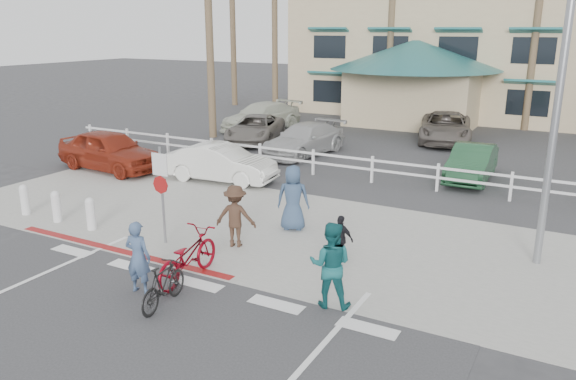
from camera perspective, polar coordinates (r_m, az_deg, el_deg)
The scene contains 31 objects.
ground at distance 12.41m, azimuth -10.80°, elevation -10.47°, with size 140.00×140.00×0.00m, color #333335.
bike_path at distance 11.14m, azimuth -17.48°, elevation -14.25°, with size 12.00×16.00×0.01m, color #333335.
sidewalk_plaza at distance 15.83m, azimuth -0.50°, elevation -4.15°, with size 22.00×7.00×0.01m, color gray.
cross_street at distance 19.24m, azimuth 5.29°, elevation -0.49°, with size 40.00×5.00×0.01m, color #333335.
parking_lot at distance 27.98m, azimuth 13.08°, elevation 4.44°, with size 50.00×16.00×0.01m, color #333335.
curb_red at distance 15.10m, azimuth -16.83°, elevation -5.90°, with size 7.00×0.25×0.02m, color maroon.
rail_fence at distance 20.73m, azimuth 8.80°, elevation 2.03°, with size 29.40×0.16×1.00m, color silver, non-canonical shape.
building at distance 39.81m, azimuth 21.84°, elevation 15.31°, with size 28.00×16.00×11.30m, color #C5AF87, non-canonical shape.
sign_post at distance 14.86m, azimuth -12.66°, elevation -0.06°, with size 0.50×0.10×2.90m, color gray, non-canonical shape.
bollard_0 at distance 16.71m, azimuth -19.41°, elevation -2.29°, with size 0.26×0.26×0.95m, color silver, non-canonical shape.
bollard_1 at distance 17.74m, azimuth -22.47°, elevation -1.55°, with size 0.26×0.26×0.95m, color silver, non-canonical shape.
bollard_2 at distance 18.82m, azimuth -25.18°, elevation -0.89°, with size 0.26×0.26×0.95m, color silver, non-canonical shape.
streetlight_0 at distance 14.02m, azimuth 26.03°, elevation 10.46°, with size 0.60×2.00×9.00m, color gray, non-canonical shape.
palm_1 at distance 38.60m, azimuth -1.37°, elevation 17.69°, with size 4.00×4.00×13.00m, color #275420, non-canonical shape.
palm_3 at distance 35.32m, azimuth 10.57°, elevation 18.38°, with size 4.00×4.00×14.00m, color #275420, non-canonical shape.
palm_5 at distance 33.63m, azimuth 24.12°, elevation 16.57°, with size 4.00×4.00×13.00m, color #275420, non-canonical shape.
palm_10 at distance 29.10m, azimuth -8.06°, elevation 17.03°, with size 4.00×4.00×12.00m, color #275420, non-canonical shape.
bike_red at distance 12.88m, azimuth -10.17°, elevation -6.64°, with size 0.75×2.16×1.13m, color maroon.
rider_red at distance 12.44m, azimuth -14.98°, elevation -6.61°, with size 0.59×0.39×1.61m, color #3D5376.
bike_black at distance 11.86m, azimuth -12.54°, elevation -9.40°, with size 0.44×1.56×0.94m, color black.
rider_black at distance 11.45m, azimuth 4.35°, elevation -7.57°, with size 0.88×0.69×1.81m, color #155558.
pedestrian_a at distance 14.55m, azimuth -5.36°, elevation -2.66°, with size 1.06×0.61×1.65m, color #3D281C.
pedestrian_child at distance 13.75m, azimuth 5.38°, elevation -4.91°, with size 0.68×0.28×1.15m, color black.
pedestrian_b at distance 15.65m, azimuth 0.52°, elevation -0.81°, with size 0.91×0.59×1.86m, color #324765.
car_white_sedan at distance 20.87m, azimuth -6.81°, elevation 2.73°, with size 1.45×4.17×1.37m, color silver.
car_red_compact at distance 23.45m, azimuth -17.64°, elevation 3.86°, with size 1.90×4.71×1.60m, color maroon.
lot_car_0 at distance 28.08m, azimuth -3.34°, elevation 6.23°, with size 2.17×4.70×1.31m, color #68625C.
lot_car_1 at distance 25.15m, azimuth 1.65°, elevation 5.15°, with size 1.92×4.73×1.37m, color #A8A8A8.
lot_car_3 at distance 22.01m, azimuth 18.17°, elevation 2.65°, with size 1.39×3.98×1.31m, color #214C2F.
lot_car_4 at distance 31.30m, azimuth -2.74°, elevation 7.45°, with size 2.09×5.15×1.49m, color beige.
lot_car_5 at distance 29.07m, azimuth 15.71°, elevation 6.15°, with size 2.42×5.24×1.46m, color #5F5750.
Camera 1 is at (7.21, -8.47, 5.52)m, focal length 35.00 mm.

